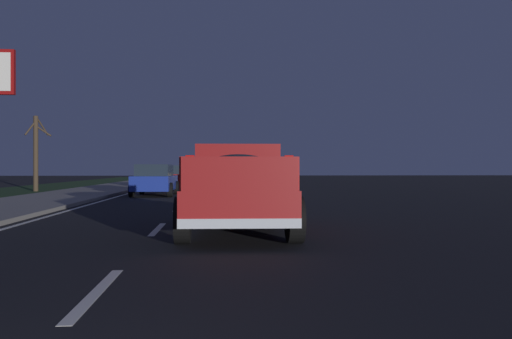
% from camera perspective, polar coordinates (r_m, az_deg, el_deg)
% --- Properties ---
extents(ground, '(144.00, 144.00, 0.00)m').
position_cam_1_polar(ground, '(28.82, -6.99, -2.56)').
color(ground, black).
extents(sidewalk_shoulder, '(108.00, 4.00, 0.12)m').
position_cam_1_polar(sidewalk_shoulder, '(29.62, -18.08, -2.38)').
color(sidewalk_shoulder, gray).
rests_on(sidewalk_shoulder, ground).
extents(lane_markings, '(108.00, 3.54, 0.01)m').
position_cam_1_polar(lane_markings, '(30.77, -11.60, -2.39)').
color(lane_markings, silver).
rests_on(lane_markings, ground).
extents(pickup_truck, '(5.48, 2.39, 1.87)m').
position_cam_1_polar(pickup_truck, '(11.06, -2.01, -1.74)').
color(pickup_truck, maroon).
rests_on(pickup_truck, ground).
extents(sedan_tan, '(4.44, 2.08, 1.54)m').
position_cam_1_polar(sedan_tan, '(38.99, -3.94, -0.72)').
color(sedan_tan, '#9E845B').
rests_on(sedan_tan, ground).
extents(sedan_white, '(4.42, 2.06, 1.54)m').
position_cam_1_polar(sedan_white, '(27.68, -3.08, -1.05)').
color(sedan_white, silver).
rests_on(sedan_white, ground).
extents(sedan_blue, '(4.44, 2.09, 1.54)m').
position_cam_1_polar(sedan_blue, '(26.16, -11.08, -1.11)').
color(sedan_blue, navy).
rests_on(sedan_blue, ground).
extents(sedan_red, '(4.41, 2.04, 1.54)m').
position_cam_1_polar(sedan_red, '(34.62, -9.63, -0.82)').
color(sedan_red, maroon).
rests_on(sedan_red, ground).
extents(bare_tree_far, '(1.43, 1.40, 4.49)m').
position_cam_1_polar(bare_tree_far, '(33.03, -23.10, 1.86)').
color(bare_tree_far, '#423323').
rests_on(bare_tree_far, ground).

